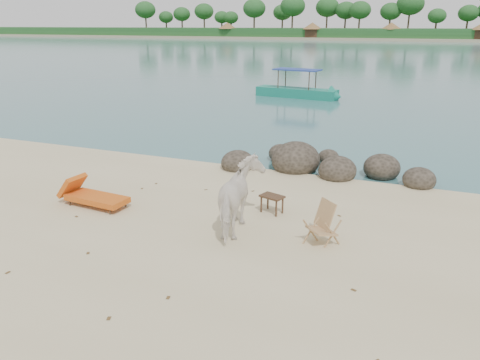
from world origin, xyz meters
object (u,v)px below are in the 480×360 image
(boulders, at_px, (317,165))
(cow, at_px, (241,199))
(lounge_chair, at_px, (97,196))
(boat_near, at_px, (297,74))
(side_table, at_px, (272,205))
(deck_chair, at_px, (322,226))

(boulders, distance_m, cow, 5.11)
(lounge_chair, distance_m, boat_near, 20.20)
(side_table, relative_size, boat_near, 0.09)
(boulders, distance_m, boat_near, 15.93)
(deck_chair, bearing_deg, lounge_chair, -136.97)
(cow, bearing_deg, boat_near, -89.94)
(lounge_chair, relative_size, deck_chair, 2.34)
(side_table, relative_size, lounge_chair, 0.27)
(side_table, distance_m, boat_near, 19.54)
(cow, height_order, deck_chair, cow)
(side_table, xyz_separation_m, deck_chair, (1.48, -1.21, 0.21))
(boulders, bearing_deg, boat_near, 107.84)
(lounge_chair, height_order, deck_chair, deck_chair)
(boat_near, bearing_deg, side_table, -68.30)
(cow, xyz_separation_m, lounge_chair, (-3.89, 0.01, -0.48))
(cow, height_order, side_table, cow)
(boulders, height_order, lounge_chair, boulders)
(lounge_chair, bearing_deg, boat_near, 95.88)
(boulders, relative_size, side_table, 11.64)
(cow, relative_size, boat_near, 0.32)
(cow, relative_size, lounge_chair, 0.93)
(side_table, xyz_separation_m, lounge_chair, (-4.20, -1.22, 0.08))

